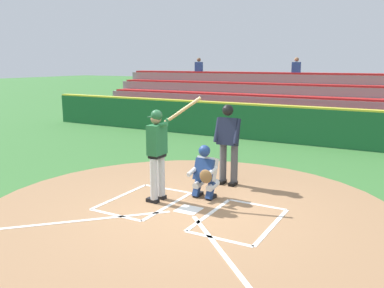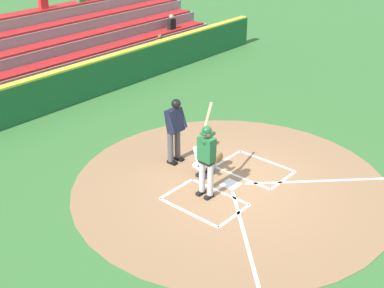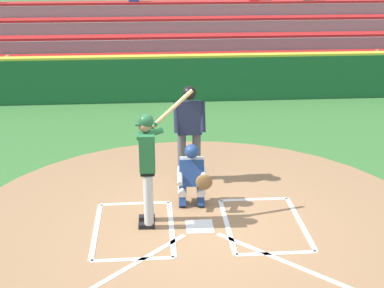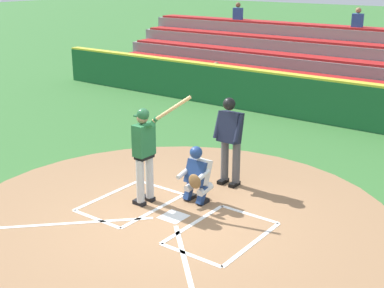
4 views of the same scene
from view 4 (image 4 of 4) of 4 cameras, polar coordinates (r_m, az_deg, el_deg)
The scene contains 9 objects.
ground_plane at distance 9.65m, azimuth -2.00°, elevation -7.90°, with size 120.00×120.00×0.00m, color #387033.
dirt_circle at distance 9.65m, azimuth -2.00°, elevation -7.87°, with size 8.00×8.00×0.01m, color #99704C.
home_plate_and_chalk at distance 9.05m, azimuth -5.53°, elevation -9.75°, with size 7.93×4.91×0.01m.
batter at distance 9.82m, azimuth -5.10°, elevation -0.53°, with size 0.93×0.70×2.13m.
catcher at distance 10.02m, azimuth 0.55°, elevation -3.19°, with size 0.59×0.63×1.13m.
plate_umpire at distance 10.69m, azimuth 4.11°, elevation 0.93°, with size 0.58×0.41×1.86m.
baseball at distance 10.42m, azimuth 0.32°, elevation -5.59°, with size 0.07×0.07×0.07m, color white.
backstop_wall at distance 15.67m, azimuth 15.39°, elevation 4.33°, with size 22.00×0.36×1.31m.
bleacher_stand at distance 18.64m, azimuth 19.23°, elevation 6.76°, with size 20.00×4.25×3.00m.
Camera 4 is at (-5.43, 6.74, 4.26)m, focal length 49.57 mm.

